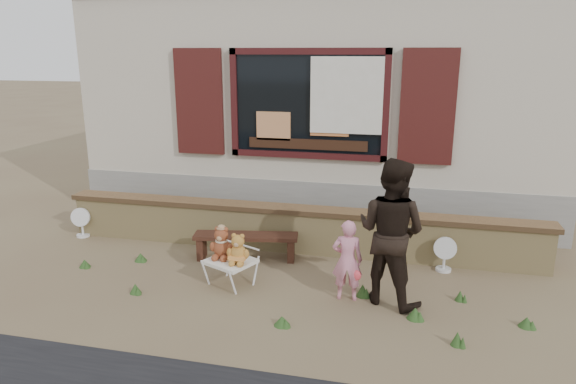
% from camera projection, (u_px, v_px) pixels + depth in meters
% --- Properties ---
extents(ground, '(80.00, 80.00, 0.00)m').
position_uv_depth(ground, '(277.00, 278.00, 6.67)').
color(ground, brown).
rests_on(ground, ground).
extents(shopfront, '(8.04, 5.13, 4.00)m').
position_uv_depth(shopfront, '(332.00, 95.00, 10.35)').
color(shopfront, '#BDAF99').
rests_on(shopfront, ground).
extents(brick_wall, '(7.10, 0.36, 0.67)m').
position_uv_depth(brick_wall, '(294.00, 228.00, 7.52)').
color(brick_wall, tan).
rests_on(brick_wall, ground).
extents(bench, '(1.48, 0.56, 0.37)m').
position_uv_depth(bench, '(246.00, 241.00, 7.21)').
color(bench, '#311A11').
rests_on(bench, ground).
extents(folding_chair, '(0.69, 0.66, 0.33)m').
position_uv_depth(folding_chair, '(230.00, 262.00, 6.40)').
color(folding_chair, white).
rests_on(folding_chair, ground).
extents(teddy_bear_left, '(0.39, 0.37, 0.42)m').
position_uv_depth(teddy_bear_left, '(222.00, 242.00, 6.42)').
color(teddy_bear_left, brown).
rests_on(teddy_bear_left, folding_chair).
extents(teddy_bear_right, '(0.36, 0.34, 0.39)m').
position_uv_depth(teddy_bear_right, '(238.00, 248.00, 6.26)').
color(teddy_bear_right, '#9D6B2B').
rests_on(teddy_bear_right, folding_chair).
extents(child, '(0.37, 0.26, 0.98)m').
position_uv_depth(child, '(347.00, 260.00, 5.98)').
color(child, pink).
rests_on(child, ground).
extents(adult, '(1.03, 0.95, 1.72)m').
position_uv_depth(adult, '(391.00, 232.00, 5.84)').
color(adult, black).
rests_on(adult, ground).
extents(fan_left, '(0.31, 0.20, 0.48)m').
position_uv_depth(fan_left, '(82.00, 222.00, 8.10)').
color(fan_left, silver).
rests_on(fan_left, ground).
extents(fan_right, '(0.30, 0.20, 0.49)m').
position_uv_depth(fan_right, '(445.00, 254.00, 6.83)').
color(fan_right, silver).
rests_on(fan_right, ground).
extents(grass_tufts, '(5.70, 1.43, 0.16)m').
position_uv_depth(grass_tufts, '(306.00, 296.00, 6.03)').
color(grass_tufts, '#2B4D1F').
rests_on(grass_tufts, ground).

